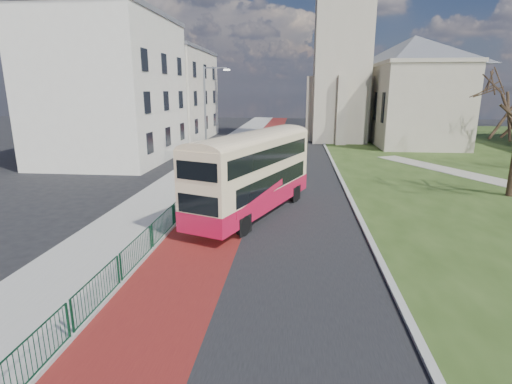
# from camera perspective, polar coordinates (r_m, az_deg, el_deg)

# --- Properties ---
(ground) EXTENTS (160.00, 160.00, 0.00)m
(ground) POSITION_cam_1_polar(r_m,az_deg,el_deg) (15.47, -5.28, -10.03)
(ground) COLOR black
(ground) RESTS_ON ground
(road_carriageway) EXTENTS (9.00, 120.00, 0.01)m
(road_carriageway) POSITION_cam_1_polar(r_m,az_deg,el_deg) (34.42, 3.53, 3.71)
(road_carriageway) COLOR black
(road_carriageway) RESTS_ON ground
(bus_lane) EXTENTS (3.40, 120.00, 0.01)m
(bus_lane) POSITION_cam_1_polar(r_m,az_deg,el_deg) (34.63, -0.95, 3.81)
(bus_lane) COLOR #591414
(bus_lane) RESTS_ON ground
(pavement_west) EXTENTS (4.00, 120.00, 0.12)m
(pavement_west) POSITION_cam_1_polar(r_m,az_deg,el_deg) (35.27, -7.10, 3.98)
(pavement_west) COLOR gray
(pavement_west) RESTS_ON ground
(kerb_west) EXTENTS (0.25, 120.00, 0.13)m
(kerb_west) POSITION_cam_1_polar(r_m,az_deg,el_deg) (34.88, -3.89, 3.95)
(kerb_west) COLOR #999993
(kerb_west) RESTS_ON ground
(kerb_east) EXTENTS (0.25, 80.00, 0.13)m
(kerb_east) POSITION_cam_1_polar(r_m,az_deg,el_deg) (36.50, 10.92, 4.19)
(kerb_east) COLOR #999993
(kerb_east) RESTS_ON ground
(pedestrian_railing) EXTENTS (0.07, 24.00, 1.12)m
(pedestrian_railing) POSITION_cam_1_polar(r_m,az_deg,el_deg) (19.60, -11.59, -3.19)
(pedestrian_railing) COLOR #0C3620
(pedestrian_railing) RESTS_ON ground
(gothic_church) EXTENTS (16.38, 18.00, 40.00)m
(gothic_church) POSITION_cam_1_polar(r_m,az_deg,el_deg) (53.14, 17.54, 21.09)
(gothic_church) COLOR gray
(gothic_church) RESTS_ON ground
(street_block_near) EXTENTS (10.30, 14.30, 13.00)m
(street_block_near) POSITION_cam_1_polar(r_m,az_deg,el_deg) (39.55, -19.94, 13.78)
(street_block_near) COLOR beige
(street_block_near) RESTS_ON ground
(street_block_far) EXTENTS (10.30, 16.30, 11.50)m
(street_block_far) POSITION_cam_1_polar(r_m,az_deg,el_deg) (54.47, -12.52, 13.44)
(street_block_far) COLOR #BDB6A0
(street_block_far) RESTS_ON ground
(streetlamp) EXTENTS (2.13, 0.18, 8.00)m
(streetlamp) POSITION_cam_1_polar(r_m,az_deg,el_deg) (32.65, -7.00, 11.17)
(streetlamp) COLOR gray
(streetlamp) RESTS_ON pavement_west
(bus) EXTENTS (5.69, 10.09, 4.15)m
(bus) POSITION_cam_1_polar(r_m,az_deg,el_deg) (20.49, -0.40, 3.12)
(bus) COLOR #B11031
(bus) RESTS_ON ground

